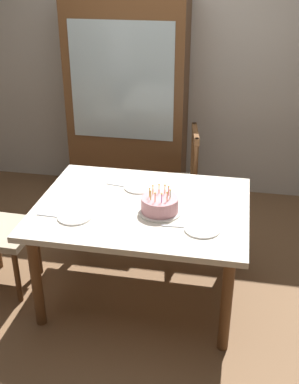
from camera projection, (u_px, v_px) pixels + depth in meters
ground at (143, 291)px, 3.50m from camera, size 6.40×6.40×0.00m
back_wall at (181, 61)px, 4.53m from camera, size 6.40×0.10×2.60m
dining_table at (142, 216)px, 3.21m from camera, size 1.41×1.09×0.72m
birthday_cake at (160, 205)px, 3.06m from camera, size 0.28×0.28×0.17m
plate_near_celebrant at (75, 217)px, 3.02m from camera, size 0.22×0.22×0.01m
plate_far_side at (139, 187)px, 3.40m from camera, size 0.22×0.22×0.01m
plate_near_guest at (202, 229)px, 2.88m from camera, size 0.22×0.22×0.01m
fork_near_celebrant at (50, 216)px, 3.03m from camera, size 0.18×0.02×0.01m
fork_far_side at (118, 185)px, 3.43m from camera, size 0.18×0.05×0.01m
fork_near_guest at (176, 226)px, 2.92m from camera, size 0.18×0.03×0.01m
chair_spindle_back at (173, 185)px, 4.04m from camera, size 0.51×0.51×0.95m
china_cabinet at (128, 103)px, 4.51m from camera, size 1.10×0.45×1.90m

